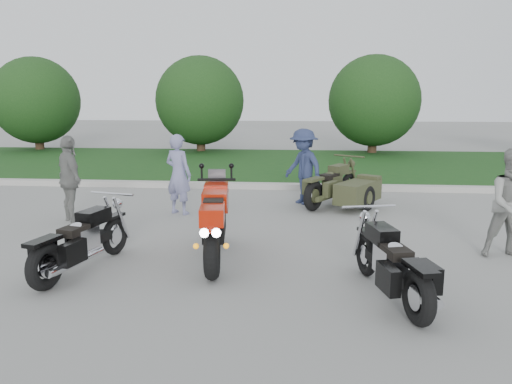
# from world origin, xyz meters

# --- Properties ---
(ground) EXTENTS (80.00, 80.00, 0.00)m
(ground) POSITION_xyz_m (0.00, 0.00, 0.00)
(ground) COLOR gray
(ground) RESTS_ON ground
(curb) EXTENTS (60.00, 0.30, 0.15)m
(curb) POSITION_xyz_m (0.00, 6.00, 0.07)
(curb) COLOR #B1AEA7
(curb) RESTS_ON ground
(grass_strip) EXTENTS (60.00, 8.00, 0.14)m
(grass_strip) POSITION_xyz_m (0.00, 10.15, 0.07)
(grass_strip) COLOR #254F1B
(grass_strip) RESTS_ON ground
(tree_far_left) EXTENTS (3.60, 3.60, 4.00)m
(tree_far_left) POSITION_xyz_m (-10.00, 13.50, 2.19)
(tree_far_left) COLOR #3F2B1C
(tree_far_left) RESTS_ON ground
(tree_mid_left) EXTENTS (3.60, 3.60, 4.00)m
(tree_mid_left) POSITION_xyz_m (-3.00, 13.50, 2.19)
(tree_mid_left) COLOR #3F2B1C
(tree_mid_left) RESTS_ON ground
(tree_mid_right) EXTENTS (3.60, 3.60, 4.00)m
(tree_mid_right) POSITION_xyz_m (4.00, 13.50, 2.19)
(tree_mid_right) COLOR #3F2B1C
(tree_mid_right) RESTS_ON ground
(sportbike_red) EXTENTS (0.54, 2.25, 1.07)m
(sportbike_red) POSITION_xyz_m (-0.14, 0.14, 0.63)
(sportbike_red) COLOR black
(sportbike_red) RESTS_ON ground
(cruiser_left) EXTENTS (0.64, 2.11, 0.82)m
(cruiser_left) POSITION_xyz_m (-1.94, -0.49, 0.42)
(cruiser_left) COLOR black
(cruiser_left) RESTS_ON ground
(cruiser_right) EXTENTS (0.71, 2.12, 0.83)m
(cruiser_right) POSITION_xyz_m (2.24, -1.08, 0.42)
(cruiser_right) COLOR black
(cruiser_right) RESTS_ON ground
(cruiser_sidecar) EXTENTS (1.77, 2.11, 0.87)m
(cruiser_sidecar) POSITION_xyz_m (2.12, 3.95, 0.41)
(cruiser_sidecar) COLOR black
(cruiser_sidecar) RESTS_ON ground
(person_stripe) EXTENTS (0.72, 0.62, 1.67)m
(person_stripe) POSITION_xyz_m (-1.39, 3.07, 0.83)
(person_stripe) COLOR #7B7CA7
(person_stripe) RESTS_ON ground
(person_denim) EXTENTS (1.20, 1.24, 1.70)m
(person_denim) POSITION_xyz_m (1.18, 4.29, 0.85)
(person_denim) COLOR navy
(person_denim) RESTS_ON ground
(person_back) EXTENTS (0.98, 1.00, 1.69)m
(person_back) POSITION_xyz_m (-3.33, 2.27, 0.84)
(person_back) COLOR gray
(person_back) RESTS_ON ground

